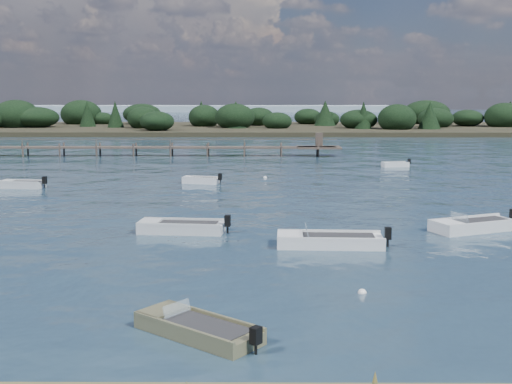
{
  "coord_description": "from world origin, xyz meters",
  "views": [
    {
      "loc": [
        -2.92,
        -26.44,
        7.24
      ],
      "look_at": [
        -3.14,
        14.0,
        1.0
      ],
      "focal_mm": 45.0,
      "sensor_mm": 36.0,
      "label": 1
    }
  ],
  "objects_px": {
    "dinghy_mid_white_b": "(475,227)",
    "dinghy_mid_white_a": "(329,243)",
    "tender_far_white": "(201,182)",
    "tender_far_grey_b": "(395,165)",
    "dinghy_mid_grey": "(181,229)",
    "tender_far_grey": "(22,186)",
    "dinghy_near_olive": "(198,331)",
    "jetty": "(98,148)"
  },
  "relations": [
    {
      "from": "tender_far_grey_b",
      "to": "jetty",
      "type": "relative_size",
      "value": 0.05
    },
    {
      "from": "dinghy_mid_white_b",
      "to": "tender_far_grey_b",
      "type": "xyz_separation_m",
      "value": [
        2.01,
        29.85,
        -0.03
      ]
    },
    {
      "from": "dinghy_mid_grey",
      "to": "dinghy_near_olive",
      "type": "xyz_separation_m",
      "value": [
        2.25,
        -14.55,
        -0.03
      ]
    },
    {
      "from": "dinghy_mid_white_b",
      "to": "tender_far_grey",
      "type": "xyz_separation_m",
      "value": [
        -29.84,
        15.35,
        -0.0
      ]
    },
    {
      "from": "dinghy_near_olive",
      "to": "dinghy_mid_white_b",
      "type": "bearing_deg",
      "value": 48.52
    },
    {
      "from": "tender_far_grey_b",
      "to": "tender_far_grey",
      "type": "xyz_separation_m",
      "value": [
        -31.84,
        -14.51,
        0.02
      ]
    },
    {
      "from": "tender_far_white",
      "to": "tender_far_grey",
      "type": "bearing_deg",
      "value": -169.27
    },
    {
      "from": "tender_far_white",
      "to": "dinghy_near_olive",
      "type": "bearing_deg",
      "value": -84.98
    },
    {
      "from": "tender_far_grey_b",
      "to": "jetty",
      "type": "height_order",
      "value": "jetty"
    },
    {
      "from": "dinghy_mid_white_b",
      "to": "dinghy_mid_white_a",
      "type": "bearing_deg",
      "value": -156.07
    },
    {
      "from": "tender_far_grey_b",
      "to": "dinghy_mid_white_a",
      "type": "bearing_deg",
      "value": -106.87
    },
    {
      "from": "dinghy_mid_white_a",
      "to": "jetty",
      "type": "xyz_separation_m",
      "value": [
        -22.18,
        44.49,
        0.82
      ]
    },
    {
      "from": "dinghy_mid_grey",
      "to": "tender_far_grey_b",
      "type": "xyz_separation_m",
      "value": [
        17.61,
        30.4,
        -0.02
      ]
    },
    {
      "from": "tender_far_grey_b",
      "to": "dinghy_near_olive",
      "type": "xyz_separation_m",
      "value": [
        -15.36,
        -44.96,
        -0.0
      ]
    },
    {
      "from": "tender_far_grey",
      "to": "dinghy_mid_white_a",
      "type": "relative_size",
      "value": 0.68
    },
    {
      "from": "dinghy_mid_white_b",
      "to": "tender_far_grey_b",
      "type": "distance_m",
      "value": 29.92
    },
    {
      "from": "dinghy_mid_white_b",
      "to": "dinghy_mid_white_a",
      "type": "height_order",
      "value": "dinghy_mid_white_b"
    },
    {
      "from": "dinghy_near_olive",
      "to": "tender_far_grey_b",
      "type": "bearing_deg",
      "value": 71.13
    },
    {
      "from": "tender_far_white",
      "to": "dinghy_mid_white_a",
      "type": "relative_size",
      "value": 0.6
    },
    {
      "from": "tender_far_white",
      "to": "dinghy_near_olive",
      "type": "relative_size",
      "value": 0.79
    },
    {
      "from": "dinghy_mid_white_b",
      "to": "jetty",
      "type": "distance_m",
      "value": 50.9
    },
    {
      "from": "tender_far_white",
      "to": "tender_far_grey_b",
      "type": "height_order",
      "value": "tender_far_white"
    },
    {
      "from": "jetty",
      "to": "dinghy_mid_white_a",
      "type": "bearing_deg",
      "value": -63.51
    },
    {
      "from": "tender_far_grey_b",
      "to": "tender_far_grey",
      "type": "height_order",
      "value": "tender_far_grey"
    },
    {
      "from": "tender_far_grey_b",
      "to": "dinghy_near_olive",
      "type": "relative_size",
      "value": 0.72
    },
    {
      "from": "tender_far_grey",
      "to": "jetty",
      "type": "height_order",
      "value": "jetty"
    },
    {
      "from": "tender_far_grey_b",
      "to": "jetty",
      "type": "distance_m",
      "value": 34.16
    },
    {
      "from": "tender_far_white",
      "to": "dinghy_near_olive",
      "type": "distance_m",
      "value": 33.15
    },
    {
      "from": "dinghy_mid_grey",
      "to": "tender_far_grey",
      "type": "xyz_separation_m",
      "value": [
        -14.23,
        15.9,
        -0.0
      ]
    },
    {
      "from": "dinghy_mid_white_b",
      "to": "dinghy_near_olive",
      "type": "relative_size",
      "value": 1.26
    },
    {
      "from": "dinghy_mid_grey",
      "to": "dinghy_mid_white_a",
      "type": "relative_size",
      "value": 0.9
    },
    {
      "from": "tender_far_white",
      "to": "dinghy_near_olive",
      "type": "xyz_separation_m",
      "value": [
        2.9,
        -33.02,
        -0.02
      ]
    },
    {
      "from": "dinghy_mid_white_a",
      "to": "jetty",
      "type": "distance_m",
      "value": 49.72
    },
    {
      "from": "dinghy_mid_white_b",
      "to": "dinghy_mid_white_a",
      "type": "distance_m",
      "value": 8.9
    },
    {
      "from": "dinghy_mid_grey",
      "to": "tender_far_grey_b",
      "type": "height_order",
      "value": "dinghy_mid_grey"
    },
    {
      "from": "tender_far_grey",
      "to": "dinghy_mid_white_a",
      "type": "height_order",
      "value": "dinghy_mid_white_a"
    },
    {
      "from": "tender_far_grey",
      "to": "dinghy_mid_white_b",
      "type": "bearing_deg",
      "value": -27.22
    },
    {
      "from": "dinghy_mid_white_b",
      "to": "tender_far_white",
      "type": "relative_size",
      "value": 1.59
    },
    {
      "from": "tender_far_grey",
      "to": "dinghy_mid_grey",
      "type": "bearing_deg",
      "value": -48.16
    },
    {
      "from": "dinghy_mid_grey",
      "to": "jetty",
      "type": "height_order",
      "value": "jetty"
    },
    {
      "from": "dinghy_near_olive",
      "to": "dinghy_mid_white_a",
      "type": "xyz_separation_m",
      "value": [
        5.21,
        11.49,
        0.02
      ]
    },
    {
      "from": "dinghy_mid_white_b",
      "to": "dinghy_near_olive",
      "type": "height_order",
      "value": "dinghy_mid_white_b"
    }
  ]
}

